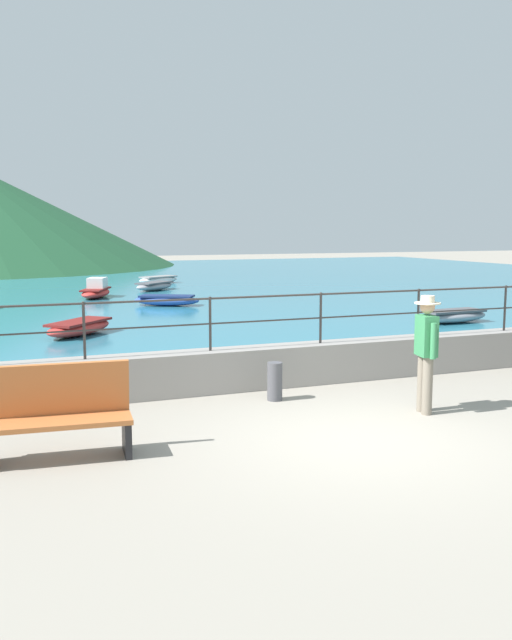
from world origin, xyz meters
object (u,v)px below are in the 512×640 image
object	(u,v)px
person_walking	(426,348)
boat_3	(453,316)
bench_main	(58,412)
boat_2	(167,300)
boat_4	(79,327)
boat_6	(154,286)
boat_5	(159,280)
boat_1	(96,291)
bollard	(275,381)

from	to	relation	value
person_walking	boat_3	xyz separation A→B (m)	(6.30, 7.54, -0.72)
bench_main	boat_2	xyz separation A→B (m)	(5.01, 14.78, -0.30)
boat_4	boat_6	bearing A→B (deg)	68.31
bench_main	boat_5	world-z (taller)	bench_main
boat_3	bench_main	bearing A→B (deg)	-146.57
boat_1	boat_6	distance (m)	3.61
boat_1	boat_2	bearing A→B (deg)	-63.17
boat_2	boat_5	bearing A→B (deg)	78.33
boat_1	boat_4	size ratio (longest dim) A/B	1.07
boat_1	boat_6	size ratio (longest dim) A/B	1.07
person_walking	boat_4	size ratio (longest dim) A/B	0.76
boat_4	boat_3	bearing A→B (deg)	-8.77
person_walking	boat_1	world-z (taller)	person_walking
bench_main	boat_6	distance (m)	21.59
boat_2	boat_6	bearing A→B (deg)	81.00
boat_6	person_walking	bearing A→B (deg)	-91.99
bollard	boat_2	bearing A→B (deg)	83.33
boat_1	boat_5	size ratio (longest dim) A/B	1.01
bench_main	boat_2	bearing A→B (deg)	71.28
bench_main	boat_3	world-z (taller)	bench_main
boat_1	boat_2	world-z (taller)	boat_1
boat_3	boat_5	distance (m)	17.25
bench_main	bollard	size ratio (longest dim) A/B	2.85
bollard	boat_4	xyz separation A→B (m)	(-2.11, 7.61, -0.05)
person_walking	bench_main	bearing A→B (deg)	-179.14
person_walking	boat_6	bearing A→B (deg)	88.01
bollard	boat_3	xyz separation A→B (m)	(8.07, 6.04, -0.05)
bench_main	boat_1	world-z (taller)	bench_main
boat_2	boat_3	bearing A→B (deg)	-47.69
bollard	boat_1	world-z (taller)	boat_1
bench_main	boat_2	world-z (taller)	bench_main
boat_1	boat_4	distance (m)	9.47
bollard	boat_4	size ratio (longest dim) A/B	0.27
boat_5	boat_1	bearing A→B (deg)	-123.63
person_walking	boat_5	world-z (taller)	person_walking
boat_3	boat_5	size ratio (longest dim) A/B	0.96
bollard	boat_6	distance (m)	19.33
boat_2	boat_3	size ratio (longest dim) A/B	1.04
bench_main	boat_2	size ratio (longest dim) A/B	0.71
boat_5	bench_main	bearing A→B (deg)	-106.03
bench_main	person_walking	distance (m)	5.26
bench_main	person_walking	size ratio (longest dim) A/B	1.00
boat_1	boat_4	xyz separation A→B (m)	(-1.78, -9.30, -0.07)
bollard	boat_2	world-z (taller)	bollard
bollard	boat_5	xyz separation A→B (m)	(3.50, 22.67, -0.05)
bollard	boat_4	bearing A→B (deg)	105.50
person_walking	boat_3	distance (m)	9.85
boat_1	boat_5	distance (m)	6.91
boat_2	boat_6	world-z (taller)	same
bench_main	boat_3	distance (m)	13.83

